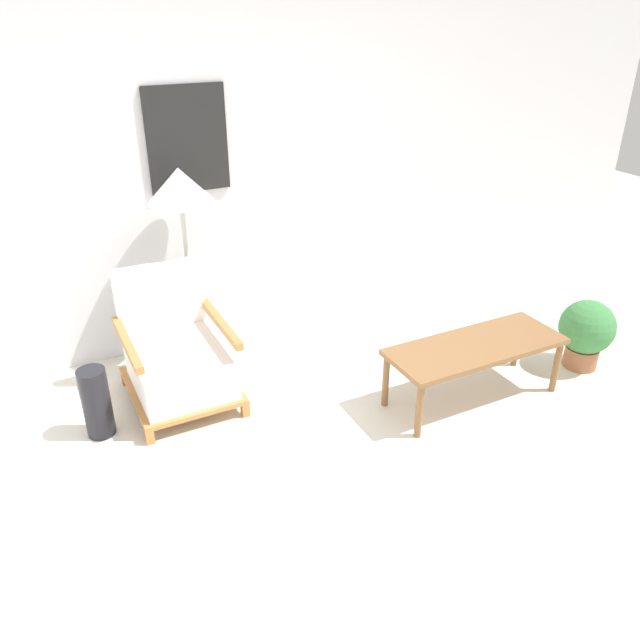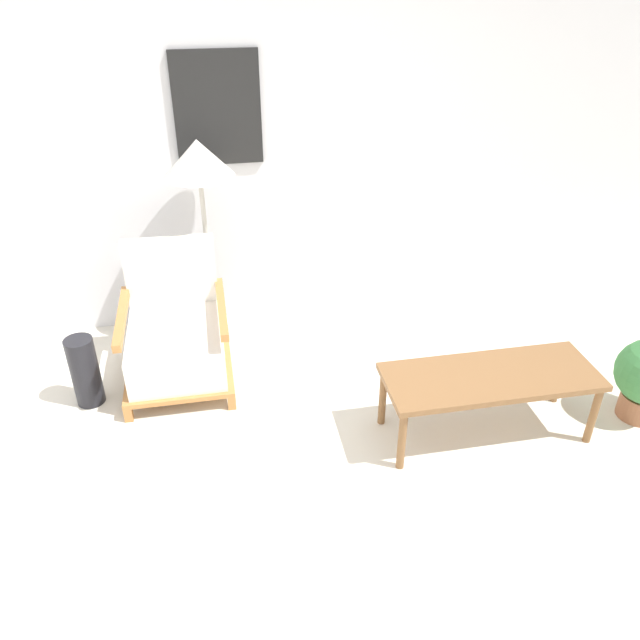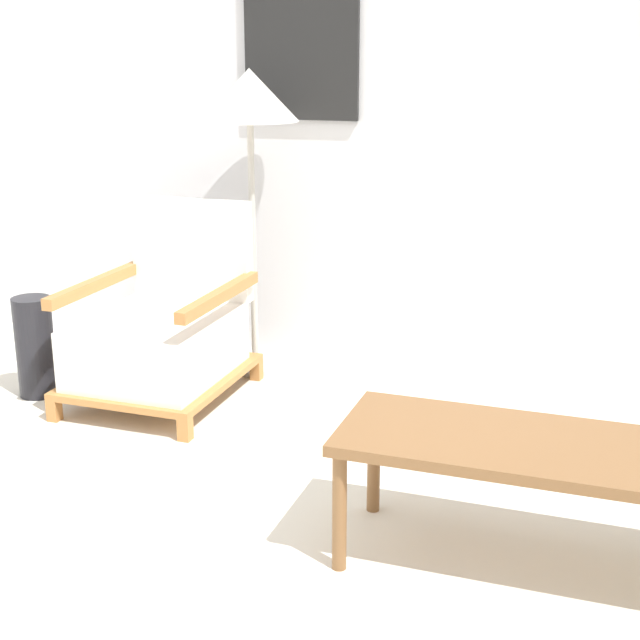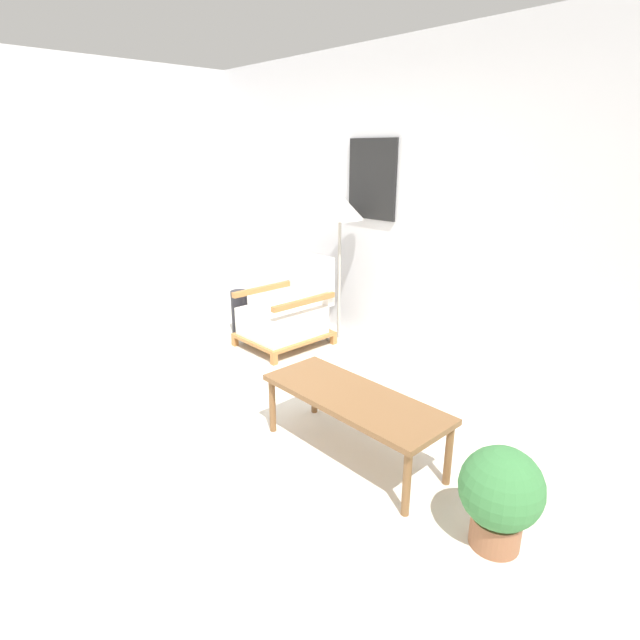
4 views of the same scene
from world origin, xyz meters
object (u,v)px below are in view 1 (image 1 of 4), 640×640
at_px(armchair, 177,358).
at_px(potted_plant, 586,331).
at_px(coffee_table, 476,350).
at_px(vase, 96,402).
at_px(floor_lamp, 180,194).

height_order(armchair, potted_plant, armchair).
bearing_deg(coffee_table, armchair, 152.66).
distance_m(coffee_table, potted_plant, 0.99).
bearing_deg(potted_plant, vase, 166.85).
relative_size(coffee_table, vase, 2.63).
height_order(armchair, floor_lamp, floor_lamp).
height_order(armchair, vase, armchair).
bearing_deg(coffee_table, vase, 162.42).
bearing_deg(armchair, vase, -162.70).
xyz_separation_m(coffee_table, vase, (-2.29, 0.73, -0.14)).
relative_size(vase, potted_plant, 0.88).
bearing_deg(vase, potted_plant, -13.15).
height_order(floor_lamp, vase, floor_lamp).
distance_m(armchair, potted_plant, 2.88).
distance_m(coffee_table, vase, 2.41).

